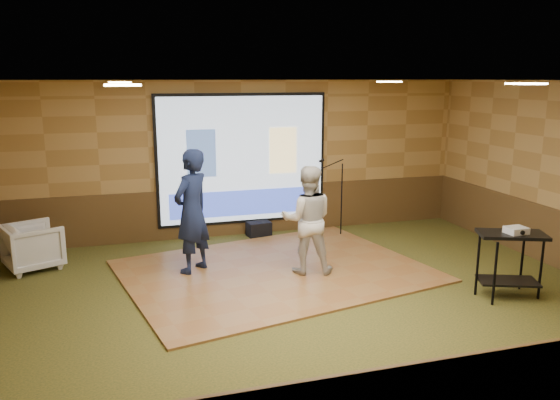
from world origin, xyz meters
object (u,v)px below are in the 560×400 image
object	(u,v)px
player_left	(192,211)
player_right	(307,220)
projector	(516,230)
dance_floor	(275,271)
mic_stand	(339,211)
av_table	(510,253)
duffel_bag	(259,229)
projector_screen	(243,161)
banquet_chair	(33,246)

from	to	relation	value
player_left	player_right	world-z (taller)	player_left
player_left	projector	distance (m)	4.73
dance_floor	mic_stand	size ratio (longest dim) A/B	2.96
av_table	mic_stand	bearing A→B (deg)	107.75
projector	duffel_bag	bearing A→B (deg)	121.46
dance_floor	av_table	distance (m)	3.50
player_right	duffel_bag	xyz separation A→B (m)	(-0.21, 2.27, -0.74)
projector_screen	player_left	size ratio (longest dim) A/B	1.70
banquet_chair	mic_stand	bearing A→B (deg)	-109.45
mic_stand	duffel_bag	distance (m)	1.60
banquet_chair	player_right	bearing A→B (deg)	-132.62
mic_stand	banquet_chair	world-z (taller)	mic_stand
av_table	banquet_chair	bearing A→B (deg)	154.32
dance_floor	banquet_chair	world-z (taller)	banquet_chair
player_right	projector	bearing A→B (deg)	160.40
projector_screen	mic_stand	world-z (taller)	projector_screen
projector	mic_stand	size ratio (longest dim) A/B	0.18
player_left	mic_stand	bearing A→B (deg)	160.49
projector_screen	banquet_chair	world-z (taller)	projector_screen
banquet_chair	duffel_bag	world-z (taller)	banquet_chair
projector_screen	projector	xyz separation A→B (m)	(2.91, -4.19, -0.49)
duffel_bag	mic_stand	bearing A→B (deg)	-16.51
av_table	mic_stand	size ratio (longest dim) A/B	0.61
projector_screen	duffel_bag	size ratio (longest dim) A/B	7.42
mic_stand	banquet_chair	bearing A→B (deg)	-154.75
dance_floor	player_left	distance (m)	1.63
player_left	projector_screen	bearing A→B (deg)	-165.75
player_left	duffel_bag	size ratio (longest dim) A/B	4.35
player_right	av_table	size ratio (longest dim) A/B	1.80
projector_screen	dance_floor	size ratio (longest dim) A/B	0.72
player_right	mic_stand	world-z (taller)	player_right
banquet_chair	player_left	bearing A→B (deg)	-133.85
dance_floor	projector	size ratio (longest dim) A/B	16.79
dance_floor	av_table	size ratio (longest dim) A/B	4.87
player_right	av_table	bearing A→B (deg)	160.74
banquet_chair	projector_screen	bearing A→B (deg)	-98.31
projector	banquet_chair	world-z (taller)	projector
player_left	av_table	bearing A→B (deg)	108.90
player_left	player_right	bearing A→B (deg)	119.67
player_right	projector_screen	bearing A→B (deg)	-63.46
projector	player_left	bearing A→B (deg)	149.24
player_left	projector	xyz separation A→B (m)	(4.15, -2.28, -0.02)
projector	duffel_bag	world-z (taller)	projector
mic_stand	duffel_bag	size ratio (longest dim) A/B	3.46
player_left	duffel_bag	world-z (taller)	player_left
projector_screen	player_left	bearing A→B (deg)	-123.10
player_right	banquet_chair	size ratio (longest dim) A/B	2.05
av_table	projector	world-z (taller)	projector
player_left	banquet_chair	world-z (taller)	player_left
dance_floor	av_table	world-z (taller)	av_table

